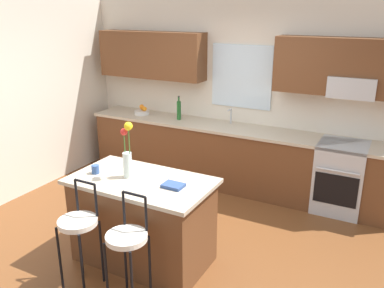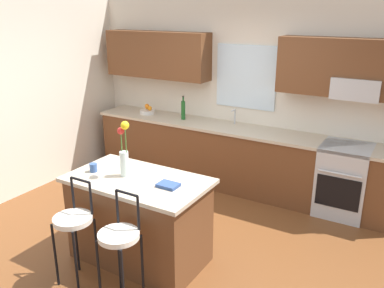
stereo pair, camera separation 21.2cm
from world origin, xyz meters
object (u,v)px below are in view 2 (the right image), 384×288
Objects in this scene: oven_range at (343,180)px; mug_ceramic at (93,168)px; bar_stool_middle at (120,240)px; cookbook at (168,185)px; fruit_bowl_oranges at (147,111)px; kitchen_island at (139,219)px; bar_stool_near at (74,224)px; bottle_olive_oil at (183,110)px; flower_vase at (124,153)px.

oven_range is 3.11m from mug_ceramic.
cookbook is (0.10, 0.62, 0.30)m from bar_stool_middle.
fruit_bowl_oranges is at bearing 113.35° from mug_ceramic.
kitchen_island is 2.66m from fruit_bowl_oranges.
kitchen_island is at bearing -55.67° from fruit_bowl_oranges.
bar_stool_near reaches higher than kitchen_island.
bottle_olive_oil is (-1.07, 2.77, 0.43)m from bar_stool_middle.
fruit_bowl_oranges is at bearing 130.52° from cookbook.
flower_vase reaches higher than mug_ceramic.
cookbook is (0.88, 0.08, -0.03)m from mug_ceramic.
bottle_olive_oil is (-0.29, 2.24, 0.10)m from mug_ceramic.
bar_stool_near is at bearing -113.88° from kitchen_island.
fruit_bowl_oranges is (-1.20, 2.78, 0.33)m from bar_stool_near.
mug_ceramic is (-0.23, 0.53, 0.33)m from bar_stool_near.
fruit_bowl_oranges is at bearing 113.32° from bar_stool_near.
bottle_olive_oil is at bearing 118.39° from cookbook.
kitchen_island is at bearing -69.81° from bottle_olive_oil.
oven_range is 2.48m from bottle_olive_oil.
bottle_olive_oil is at bearing 110.19° from kitchen_island.
flower_vase is at bearing -179.47° from cookbook.
bar_stool_middle is (0.55, 0.00, 0.00)m from bar_stool_near.
flower_vase reaches higher than bottle_olive_oil.
kitchen_island is 0.70m from bar_stool_near.
bar_stool_middle is at bearing -34.40° from mug_ceramic.
kitchen_island is 0.72m from flower_vase.
bottle_olive_oil reaches higher than bar_stool_near.
flower_vase reaches higher than fruit_bowl_oranges.
bar_stool_near is 0.94m from cookbook.
flower_vase is (-0.42, 0.61, 0.53)m from bar_stool_middle.
kitchen_island is 0.70m from bar_stool_middle.
fruit_bowl_oranges is 0.69m from bottle_olive_oil.
bottle_olive_oil reaches higher than fruit_bowl_oranges.
flower_vase is 0.57m from cookbook.
mug_ceramic is at bearing -167.43° from flower_vase.
flower_vase is at bearing -176.68° from kitchen_island.
oven_range is 0.88× the size of bar_stool_middle.
bottle_olive_oil is (-0.79, 2.15, 0.61)m from kitchen_island.
oven_range is 3.83× the size of fruit_bowl_oranges.
kitchen_island is 3.95× the size of bottle_olive_oil.
bar_stool_middle is 3.00m from bottle_olive_oil.
cookbook is 0.83× the size of fruit_bowl_oranges.
fruit_bowl_oranges is at bearing 124.33° from kitchen_island.
fruit_bowl_oranges reaches higher than oven_range.
cookbook is (0.65, 0.62, 0.30)m from bar_stool_near.
oven_range is at bearing 59.76° from cookbook.
fruit_bowl_oranges is at bearing 121.49° from flower_vase.
fruit_bowl_oranges is at bearing 179.48° from oven_range.
kitchen_island is 2.46× the size of flower_vase.
kitchen_island is 1.37× the size of bar_stool_near.
bar_stool_near reaches higher than cookbook.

